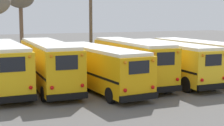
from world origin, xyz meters
The scene contains 10 objects.
ground_plane centered at (0.00, 0.00, 0.00)m, with size 160.00×160.00×0.00m, color #5B5956.
school_bus_0 centered at (-7.68, 0.99, 1.78)m, with size 2.79×10.35×3.27m.
school_bus_1 centered at (-4.61, 0.73, 1.78)m, with size 2.98×10.97×3.29m.
school_bus_2 centered at (-1.54, -1.17, 1.63)m, with size 3.01×10.98×2.98m.
school_bus_3 centered at (1.54, -0.29, 1.77)m, with size 2.85×10.39×3.26m.
school_bus_4 centered at (4.61, -0.85, 1.68)m, with size 2.80×10.81×3.05m.
school_bus_5 centered at (7.68, -0.47, 1.67)m, with size 2.87×10.69×3.06m.
utility_pole centered at (2.09, 9.39, 4.36)m, with size 1.80×0.33×8.48m.
bare_tree_1 centered at (-3.63, 16.03, 6.93)m, with size 3.01×3.01×8.26m.
fence_line centered at (0.00, 7.82, 1.00)m, with size 23.42×0.06×1.42m.
Camera 1 is at (-10.70, -23.10, 5.03)m, focal length 55.00 mm.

